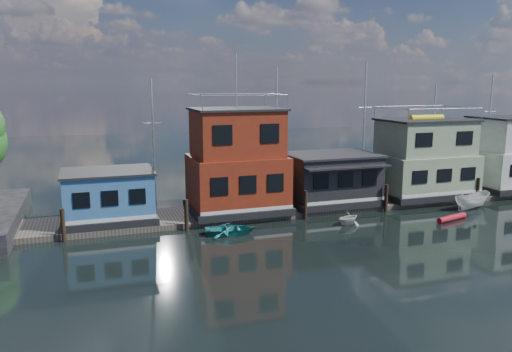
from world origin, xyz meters
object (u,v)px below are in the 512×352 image
object	(u,v)px
houseboat_dark	(331,178)
red_kayak	(452,218)
houseboat_green	(424,159)
motorboat	(472,201)
houseboat_blue	(109,196)
houseboat_red	(237,163)
dinghy_white	(348,217)
dinghy_teal	(230,229)

from	to	relation	value
houseboat_dark	red_kayak	distance (m)	9.68
houseboat_green	motorboat	distance (m)	5.44
houseboat_blue	houseboat_red	bearing A→B (deg)	0.00
houseboat_red	houseboat_green	size ratio (longest dim) A/B	1.41
houseboat_blue	houseboat_red	distance (m)	9.69
houseboat_green	red_kayak	distance (m)	7.79
houseboat_blue	dinghy_white	world-z (taller)	houseboat_blue
houseboat_green	motorboat	xyz separation A→B (m)	(1.54, -4.38, -2.84)
houseboat_blue	dinghy_white	bearing A→B (deg)	-17.22
dinghy_white	houseboat_red	bearing A→B (deg)	34.38
dinghy_white	motorboat	xyz separation A→B (m)	(11.67, 0.69, 0.17)
houseboat_blue	houseboat_green	size ratio (longest dim) A/B	0.76
houseboat_dark	houseboat_blue	bearing A→B (deg)	179.94
houseboat_red	red_kayak	world-z (taller)	houseboat_red
houseboat_red	houseboat_dark	bearing A→B (deg)	-0.14
dinghy_white	dinghy_teal	world-z (taller)	dinghy_white
dinghy_white	motorboat	distance (m)	11.69
houseboat_red	houseboat_green	xyz separation A→B (m)	(17.00, 0.00, -0.55)
motorboat	houseboat_blue	bearing A→B (deg)	72.08
houseboat_blue	motorboat	size ratio (longest dim) A/B	1.75
dinghy_teal	red_kayak	world-z (taller)	dinghy_teal
houseboat_green	red_kayak	bearing A→B (deg)	-109.05
dinghy_teal	houseboat_red	bearing A→B (deg)	-12.60
houseboat_dark	motorboat	size ratio (longest dim) A/B	2.03
dinghy_teal	houseboat_dark	bearing A→B (deg)	-55.39
dinghy_white	motorboat	bearing A→B (deg)	-105.78
dinghy_teal	motorboat	size ratio (longest dim) A/B	0.94
houseboat_green	dinghy_white	bearing A→B (deg)	-153.41
houseboat_blue	houseboat_dark	size ratio (longest dim) A/B	0.86
houseboat_blue	motorboat	bearing A→B (deg)	-8.88
dinghy_white	dinghy_teal	size ratio (longest dim) A/B	0.59
motorboat	dinghy_white	bearing A→B (deg)	84.35
houseboat_blue	houseboat_green	distance (m)	26.53
houseboat_red	dinghy_teal	xyz separation A→B (m)	(-1.89, -4.67, -3.75)
houseboat_dark	dinghy_teal	world-z (taller)	houseboat_dark
red_kayak	motorboat	bearing A→B (deg)	15.35
houseboat_green	houseboat_dark	bearing A→B (deg)	-179.88
houseboat_green	dinghy_white	distance (m)	11.73
houseboat_blue	houseboat_dark	xyz separation A→B (m)	(17.50, -0.02, 0.21)
houseboat_dark	motorboat	xyz separation A→B (m)	(10.54, -4.36, -1.71)
dinghy_teal	motorboat	xyz separation A→B (m)	(20.42, 0.29, 0.35)
houseboat_dark	houseboat_green	xyz separation A→B (m)	(9.00, 0.02, 1.13)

